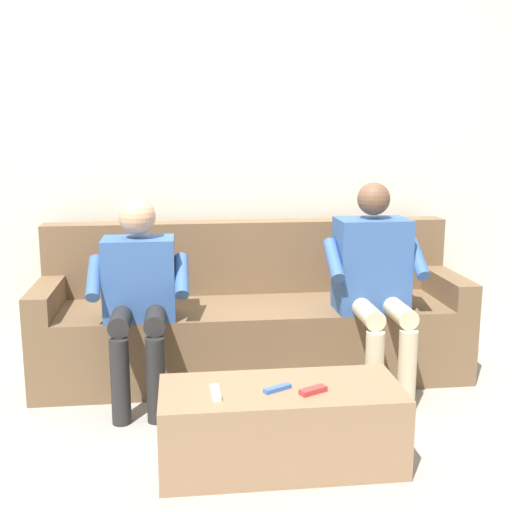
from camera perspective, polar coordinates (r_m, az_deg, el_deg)
The scene contains 9 objects.
ground_plane at distance 3.44m, azimuth 1.07°, elevation -14.53°, with size 8.00×8.00×0.00m, color gray.
back_wall at distance 4.29m, azimuth -1.07°, elevation 8.65°, with size 5.43×0.06×2.60m, color beige.
couch at distance 4.00m, azimuth -0.35°, elevation -5.83°, with size 2.57×0.74×0.91m.
coffee_table at distance 2.98m, azimuth 2.22°, elevation -14.84°, with size 1.08×0.45×0.37m.
person_left_seated at distance 3.71m, azimuth 10.50°, elevation -1.66°, with size 0.56×0.60×1.20m.
person_right_seated at distance 3.55m, azimuth -10.39°, elevation -2.77°, with size 0.54×0.55×1.13m.
remote_blue at distance 2.87m, azimuth 1.91°, elevation -11.70°, with size 0.13×0.03×0.02m, color #3860B7.
remote_red at distance 2.85m, azimuth 5.10°, elevation -11.83°, with size 0.13×0.04×0.02m, color #B73333.
remote_white at distance 2.83m, azimuth -3.62°, elevation -12.04°, with size 0.14×0.04×0.03m, color white.
Camera 1 is at (0.43, 3.66, 1.50)m, focal length 44.95 mm.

